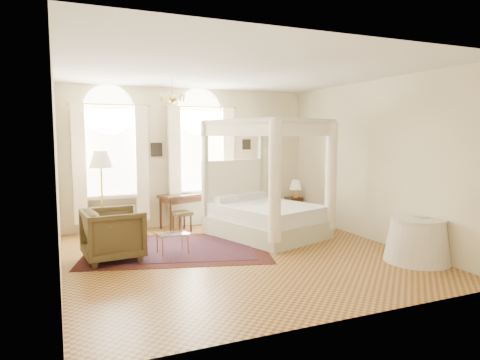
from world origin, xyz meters
The scene contains 18 objects.
ground centered at (0.00, 0.00, 0.00)m, with size 6.00×6.00×0.00m, color #AD7D32.
room_walls centered at (0.00, 0.00, 1.98)m, with size 6.00×6.00×6.00m.
window_left centered at (-1.90, 2.87, 1.49)m, with size 1.62×0.27×3.29m.
window_right centered at (0.20, 2.87, 1.49)m, with size 1.62×0.27×3.29m.
chandelier centered at (-0.90, 1.20, 2.91)m, with size 0.51×0.45×0.50m.
wall_pictures centered at (0.09, 2.97, 1.89)m, with size 2.54×0.03×0.39m.
canopy_bed centered at (1.14, 1.18, 0.57)m, with size 2.49×2.77×2.51m.
nightstand centered at (2.70, 2.70, 0.28)m, with size 0.39×0.35×0.55m, color #3A1B0F.
nightstand_lamp centered at (2.74, 2.69, 0.85)m, with size 0.31×0.31×0.45m.
writing_desk centered at (-0.32, 2.70, 0.68)m, with size 1.19×0.86×0.80m.
laptop centered at (-0.23, 2.82, 0.81)m, with size 0.31×0.20×0.02m, color black.
stool centered at (-0.44, 2.34, 0.38)m, with size 0.48×0.48×0.45m.
armchair centered at (-2.14, 0.64, 0.45)m, with size 0.97×1.00×0.91m, color #41331C.
coffee_table centered at (-1.09, 0.61, 0.35)m, with size 0.59×0.44×0.38m.
floor_lamp centered at (-2.16, 2.32, 1.59)m, with size 0.48×0.48×1.86m.
oriental_rug centered at (-0.93, 0.89, 0.01)m, with size 3.93×3.27×0.01m.
side_table centered at (2.70, -1.54, 0.38)m, with size 1.12×1.12×0.76m.
book centered at (2.71, -1.50, 0.77)m, with size 0.18×0.24×0.02m, color black.
Camera 1 is at (-2.97, -7.01, 2.18)m, focal length 32.00 mm.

